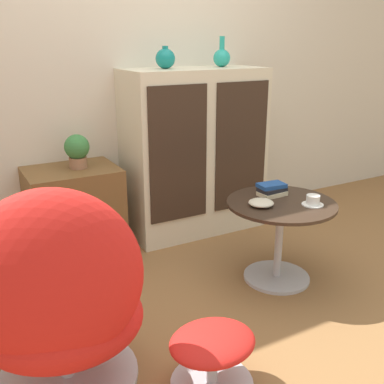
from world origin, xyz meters
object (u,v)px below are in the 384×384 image
at_px(ottoman, 212,351).
at_px(book_stack, 272,189).
at_px(egg_chair, 58,302).
at_px(potted_plant, 77,150).
at_px(tv_console, 75,212).
at_px(vase_inner_left, 222,57).
at_px(coffee_table, 280,228).
at_px(teacup, 313,201).
at_px(vase_leftmost, 165,58).
at_px(bowl, 261,203).
at_px(sideboard, 194,152).

height_order(ottoman, book_stack, book_stack).
bearing_deg(egg_chair, potted_plant, 70.51).
relative_size(tv_console, potted_plant, 2.69).
bearing_deg(vase_inner_left, coffee_table, -100.51).
distance_m(tv_console, vase_inner_left, 1.45).
bearing_deg(teacup, potted_plant, 133.84).
bearing_deg(vase_leftmost, bowl, -82.07).
bearing_deg(potted_plant, bowl, -50.84).
xyz_separation_m(egg_chair, potted_plant, (0.43, 1.22, 0.29)).
xyz_separation_m(vase_leftmost, book_stack, (0.29, -0.80, -0.71)).
distance_m(ottoman, bowl, 0.93).
distance_m(tv_console, teacup, 1.50).
height_order(tv_console, vase_leftmost, vase_leftmost).
distance_m(tv_console, coffee_table, 1.32).
height_order(coffee_table, bowl, bowl).
relative_size(vase_leftmost, book_stack, 0.87).
relative_size(coffee_table, bowl, 4.44).
bearing_deg(ottoman, sideboard, 63.19).
height_order(sideboard, coffee_table, sideboard).
distance_m(vase_inner_left, teacup, 1.27).
xyz_separation_m(sideboard, bowl, (-0.09, -0.91, -0.08)).
xyz_separation_m(potted_plant, book_stack, (0.91, -0.80, -0.18)).
height_order(egg_chair, vase_leftmost, vase_leftmost).
xyz_separation_m(sideboard, coffee_table, (0.05, -0.91, -0.26)).
relative_size(egg_chair, coffee_table, 1.45).
distance_m(tv_console, egg_chair, 1.28).
height_order(teacup, bowl, teacup).
height_order(vase_inner_left, potted_plant, vase_inner_left).
height_order(tv_console, egg_chair, egg_chair).
xyz_separation_m(sideboard, vase_inner_left, (0.22, 0.00, 0.65)).
xyz_separation_m(tv_console, potted_plant, (0.05, 0.00, 0.41)).
bearing_deg(bowl, book_stack, 34.72).
height_order(tv_console, teacup, tv_console).
bearing_deg(tv_console, bowl, -49.02).
xyz_separation_m(egg_chair, ottoman, (0.52, -0.27, -0.24)).
distance_m(potted_plant, book_stack, 1.23).
xyz_separation_m(vase_inner_left, teacup, (-0.05, -1.04, -0.73)).
xyz_separation_m(teacup, book_stack, (-0.09, 0.24, 0.01)).
height_order(coffee_table, vase_inner_left, vase_inner_left).
bearing_deg(tv_console, vase_leftmost, -0.70).
bearing_deg(ottoman, vase_leftmost, 70.31).
relative_size(egg_chair, book_stack, 5.36).
xyz_separation_m(vase_inner_left, bowl, (-0.31, -0.91, -0.73)).
bearing_deg(tv_console, ottoman, -84.56).
bearing_deg(ottoman, coffee_table, 35.30).
distance_m(egg_chair, potted_plant, 1.32).
bearing_deg(sideboard, vase_leftmost, 178.97).
xyz_separation_m(ottoman, book_stack, (0.82, 0.68, 0.35)).
height_order(egg_chair, ottoman, egg_chair).
distance_m(tv_console, potted_plant, 0.41).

